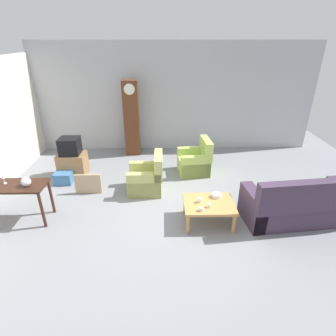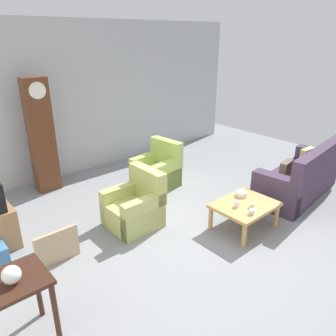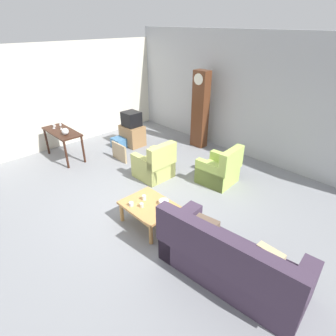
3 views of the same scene
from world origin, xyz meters
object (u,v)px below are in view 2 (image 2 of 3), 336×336
object	(u,v)px
armchair_olive_far	(157,171)
cup_blue_rimmed	(252,212)
armchair_olive_near	(135,208)
glass_dome_cloche	(11,275)
cup_white_porcelain	(237,204)
grandfather_clock	(41,136)
bowl_white_stacked	(241,194)
framed_picture_leaning	(57,247)
couch_floral	(301,178)
coffee_table_wood	(245,207)
cup_cream_tall	(252,205)

from	to	relation	value
armchair_olive_far	cup_blue_rimmed	xyz separation A→B (m)	(-0.16, -2.40, 0.16)
armchair_olive_near	glass_dome_cloche	world-z (taller)	glass_dome_cloche
glass_dome_cloche	cup_white_porcelain	world-z (taller)	glass_dome_cloche
armchair_olive_far	grandfather_clock	world-z (taller)	grandfather_clock
glass_dome_cloche	bowl_white_stacked	xyz separation A→B (m)	(3.58, 0.10, -0.41)
framed_picture_leaning	cup_blue_rimmed	bearing A→B (deg)	-29.90
couch_floral	cup_blue_rimmed	size ratio (longest dim) A/B	27.06
coffee_table_wood	cup_white_porcelain	world-z (taller)	cup_white_porcelain
glass_dome_cloche	cup_blue_rimmed	xyz separation A→B (m)	(3.22, -0.36, -0.41)
armchair_olive_near	glass_dome_cloche	xyz separation A→B (m)	(-2.16, -1.12, 0.57)
glass_dome_cloche	grandfather_clock	bearing A→B (deg)	64.14
cup_white_porcelain	cup_cream_tall	xyz separation A→B (m)	(0.14, -0.17, -0.01)
armchair_olive_far	cup_cream_tall	distance (m)	2.29
cup_white_porcelain	bowl_white_stacked	distance (m)	0.39
armchair_olive_near	cup_blue_rimmed	size ratio (longest dim) A/B	11.41
cup_cream_tall	glass_dome_cloche	bearing A→B (deg)	175.87
armchair_olive_near	grandfather_clock	distance (m)	2.43
grandfather_clock	armchair_olive_near	bearing A→B (deg)	-76.49
couch_floral	coffee_table_wood	distance (m)	1.77
armchair_olive_near	grandfather_clock	bearing A→B (deg)	103.51
glass_dome_cloche	coffee_table_wood	bearing A→B (deg)	-1.69
armchair_olive_far	bowl_white_stacked	distance (m)	1.95
coffee_table_wood	framed_picture_leaning	distance (m)	2.84
grandfather_clock	cup_cream_tall	size ratio (longest dim) A/B	29.34
couch_floral	framed_picture_leaning	distance (m)	4.51
couch_floral	cup_cream_tall	bearing A→B (deg)	-175.19
cup_white_porcelain	glass_dome_cloche	bearing A→B (deg)	178.76
grandfather_clock	cup_white_porcelain	bearing A→B (deg)	-64.82
armchair_olive_near	cup_cream_tall	bearing A→B (deg)	-48.26
armchair_olive_far	bowl_white_stacked	xyz separation A→B (m)	(0.20, -1.94, 0.17)
cup_cream_tall	cup_blue_rimmed	bearing A→B (deg)	-144.37
armchair_olive_near	coffee_table_wood	size ratio (longest dim) A/B	0.96
coffee_table_wood	glass_dome_cloche	size ratio (longest dim) A/B	5.48
armchair_olive_near	armchair_olive_far	world-z (taller)	same
framed_picture_leaning	bowl_white_stacked	size ratio (longest dim) A/B	3.32
glass_dome_cloche	armchair_olive_near	bearing A→B (deg)	27.42
armchair_olive_far	grandfather_clock	xyz separation A→B (m)	(-1.76, 1.31, 0.80)
cup_white_porcelain	coffee_table_wood	bearing A→B (deg)	-9.90
cup_white_porcelain	cup_cream_tall	size ratio (longest dim) A/B	1.24
cup_blue_rimmed	framed_picture_leaning	bearing A→B (deg)	150.10
armchair_olive_near	couch_floral	bearing A→B (deg)	-21.94
armchair_olive_near	bowl_white_stacked	distance (m)	1.75
armchair_olive_far	cup_blue_rimmed	world-z (taller)	armchair_olive_far
armchair_olive_far	framed_picture_leaning	world-z (taller)	armchair_olive_far
couch_floral	armchair_olive_near	distance (m)	3.25
coffee_table_wood	cup_cream_tall	distance (m)	0.18
grandfather_clock	cup_white_porcelain	world-z (taller)	grandfather_clock
bowl_white_stacked	coffee_table_wood	bearing A→B (deg)	-130.40
grandfather_clock	couch_floral	bearing A→B (deg)	-44.14
glass_dome_cloche	bowl_white_stacked	distance (m)	3.60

